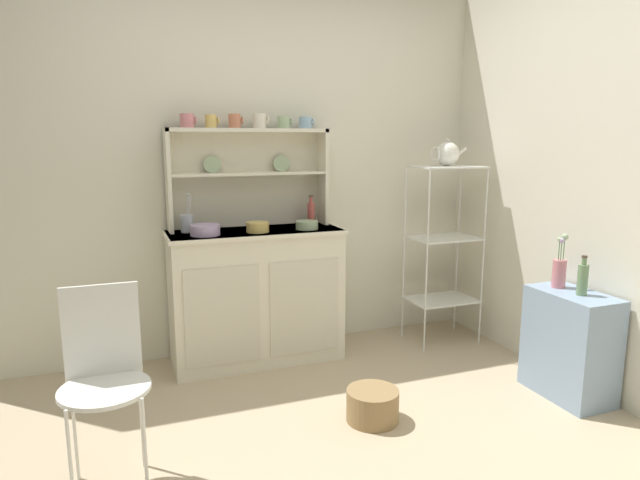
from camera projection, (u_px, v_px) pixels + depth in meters
name	position (u px, v px, depth m)	size (l,w,h in m)	color
ground_plane	(352.00, 471.00, 2.41)	(3.84, 3.84, 0.00)	tan
wall_back	(255.00, 168.00, 3.68)	(3.84, 0.05, 2.50)	silver
hutch_cabinet	(256.00, 294.00, 3.56)	(1.11, 0.45, 0.87)	silver
hutch_shelf_unit	(248.00, 169.00, 3.57)	(1.04, 0.18, 0.64)	beige
bakers_rack	(444.00, 235.00, 3.85)	(0.47, 0.33, 1.26)	silver
side_shelf_blue	(570.00, 345.00, 3.07)	(0.28, 0.48, 0.61)	#849EBC
wire_chair	(104.00, 368.00, 2.24)	(0.36, 0.36, 0.85)	white
floor_basket	(373.00, 405.00, 2.83)	(0.27, 0.27, 0.17)	#93754C
cup_rose_0	(187.00, 121.00, 3.34)	(0.10, 0.08, 0.09)	#D17A84
cup_gold_1	(211.00, 121.00, 3.39)	(0.08, 0.07, 0.08)	#DBB760
cup_terracotta_2	(235.00, 121.00, 3.44)	(0.09, 0.08, 0.09)	#C67556
cup_cream_3	(260.00, 121.00, 3.50)	(0.10, 0.08, 0.09)	silver
cup_sage_4	(284.00, 122.00, 3.56)	(0.09, 0.08, 0.08)	#9EB78E
cup_sky_5	(306.00, 123.00, 3.61)	(0.10, 0.08, 0.08)	#8EB2D1
bowl_mixing_large	(205.00, 230.00, 3.30)	(0.18, 0.18, 0.06)	#B79ECC
bowl_floral_medium	(258.00, 227.00, 3.41)	(0.14, 0.14, 0.06)	#DBB760
bowl_cream_small	(307.00, 225.00, 3.53)	(0.14, 0.14, 0.05)	#9EB78E
jam_bottle	(311.00, 213.00, 3.69)	(0.05, 0.05, 0.20)	#B74C47
utensil_jar	(187.00, 223.00, 3.40)	(0.08, 0.08, 0.24)	#B2B7C6
porcelain_teapot	(447.00, 154.00, 3.75)	(0.26, 0.16, 0.19)	white
flower_vase	(559.00, 270.00, 3.11)	(0.07, 0.07, 0.31)	#D17A84
oil_bottle	(583.00, 279.00, 2.96)	(0.06, 0.06, 0.22)	#6B8C60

